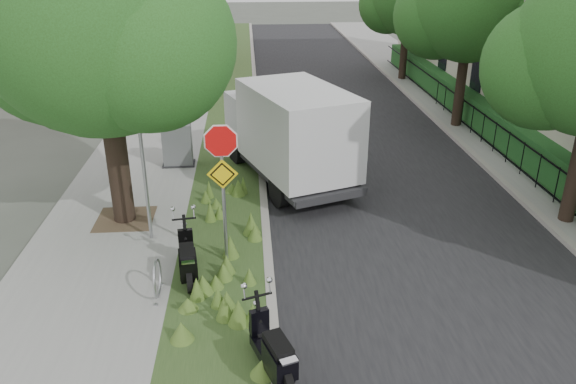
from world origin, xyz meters
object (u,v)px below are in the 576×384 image
scooter_near (188,263)px  scooter_far (275,357)px  sign_assembly (222,167)px  box_truck (290,129)px  utility_cabinet (177,145)px

scooter_near → scooter_far: 3.35m
scooter_near → scooter_far: scooter_far is taller
sign_assembly → box_truck: bearing=69.8°
sign_assembly → utility_cabinet: size_ratio=2.46×
utility_cabinet → box_truck: bearing=-21.1°
box_truck → utility_cabinet: size_ratio=4.42×
scooter_near → scooter_far: size_ratio=1.01×
scooter_far → scooter_near: bearing=118.8°
utility_cabinet → sign_assembly: bearing=-74.5°
scooter_far → box_truck: box_truck is taller
sign_assembly → scooter_far: (0.86, -3.63, -1.80)m
sign_assembly → box_truck: sign_assembly is taller
box_truck → sign_assembly: bearing=-110.2°
scooter_near → box_truck: bearing=65.3°
sign_assembly → scooter_near: (-0.75, -0.70, -1.81)m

